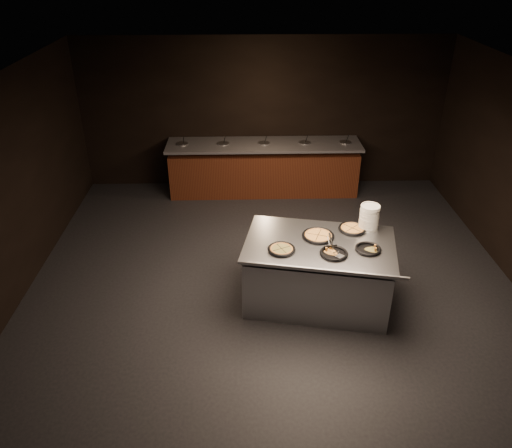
# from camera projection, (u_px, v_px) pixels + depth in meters

# --- Properties ---
(room) EXTENTS (7.02, 8.02, 2.92)m
(room) POSITION_uv_depth(u_px,v_px,m) (276.00, 210.00, 6.14)
(room) COLOR black
(room) RESTS_ON ground
(salad_bar) EXTENTS (3.70, 0.83, 1.18)m
(salad_bar) POSITION_uv_depth(u_px,v_px,m) (264.00, 171.00, 9.74)
(salad_bar) COLOR #572914
(salad_bar) RESTS_ON ground
(serving_counter) EXTENTS (2.13, 1.60, 0.93)m
(serving_counter) POSITION_uv_depth(u_px,v_px,m) (318.00, 274.00, 6.70)
(serving_counter) COLOR #ADAFB4
(serving_counter) RESTS_ON ground
(plate_stack) EXTENTS (0.26, 0.26, 0.35)m
(plate_stack) POSITION_uv_depth(u_px,v_px,m) (369.00, 217.00, 6.72)
(plate_stack) COLOR white
(plate_stack) RESTS_ON serving_counter
(pan_veggie_whole) EXTENTS (0.35, 0.35, 0.04)m
(pan_veggie_whole) POSITION_uv_depth(u_px,v_px,m) (281.00, 249.00, 6.30)
(pan_veggie_whole) COLOR black
(pan_veggie_whole) RESTS_ON serving_counter
(pan_cheese_whole) EXTENTS (0.43, 0.43, 0.04)m
(pan_cheese_whole) POSITION_uv_depth(u_px,v_px,m) (318.00, 236.00, 6.59)
(pan_cheese_whole) COLOR black
(pan_cheese_whole) RESTS_ON serving_counter
(pan_cheese_slices_a) EXTENTS (0.38, 0.38, 0.04)m
(pan_cheese_slices_a) POSITION_uv_depth(u_px,v_px,m) (352.00, 229.00, 6.76)
(pan_cheese_slices_a) COLOR black
(pan_cheese_slices_a) RESTS_ON serving_counter
(pan_cheese_slices_b) EXTENTS (0.35, 0.35, 0.04)m
(pan_cheese_slices_b) POSITION_uv_depth(u_px,v_px,m) (334.00, 253.00, 6.22)
(pan_cheese_slices_b) COLOR black
(pan_cheese_slices_b) RESTS_ON serving_counter
(pan_veggie_slices) EXTENTS (0.33, 0.33, 0.04)m
(pan_veggie_slices) POSITION_uv_depth(u_px,v_px,m) (368.00, 249.00, 6.31)
(pan_veggie_slices) COLOR black
(pan_veggie_slices) RESTS_ON serving_counter
(server_left) EXTENTS (0.12, 0.33, 0.16)m
(server_left) POSITION_uv_depth(u_px,v_px,m) (330.00, 240.00, 6.38)
(server_left) COLOR #ADAFB4
(server_left) RESTS_ON serving_counter
(server_right) EXTENTS (0.26, 0.27, 0.17)m
(server_right) POSITION_uv_depth(u_px,v_px,m) (333.00, 249.00, 6.19)
(server_right) COLOR #ADAFB4
(server_right) RESTS_ON serving_counter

